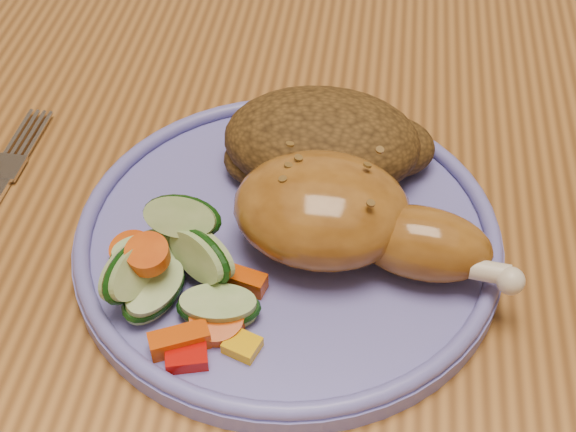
# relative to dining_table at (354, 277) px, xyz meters

# --- Properties ---
(dining_table) EXTENTS (0.90, 1.40, 0.75)m
(dining_table) POSITION_rel_dining_table_xyz_m (0.00, 0.00, 0.00)
(dining_table) COLOR #925B27
(dining_table) RESTS_ON ground
(chair_far) EXTENTS (0.42, 0.42, 0.91)m
(chair_far) POSITION_rel_dining_table_xyz_m (0.00, 0.63, -0.17)
(chair_far) COLOR #4C2D16
(chair_far) RESTS_ON ground
(plate) EXTENTS (0.26, 0.26, 0.01)m
(plate) POSITION_rel_dining_table_xyz_m (-0.04, -0.05, 0.09)
(plate) COLOR #625FB2
(plate) RESTS_ON dining_table
(plate_rim) EXTENTS (0.26, 0.26, 0.01)m
(plate_rim) POSITION_rel_dining_table_xyz_m (-0.04, -0.05, 0.10)
(plate_rim) COLOR #625FB2
(plate_rim) RESTS_ON plate
(chicken_leg) EXTENTS (0.17, 0.09, 0.06)m
(chicken_leg) POSITION_rel_dining_table_xyz_m (-0.01, -0.06, 0.12)
(chicken_leg) COLOR #945C1F
(chicken_leg) RESTS_ON plate
(rice_pilaf) EXTENTS (0.14, 0.09, 0.06)m
(rice_pilaf) POSITION_rel_dining_table_xyz_m (-0.03, 0.01, 0.12)
(rice_pilaf) COLOR #4E3313
(rice_pilaf) RESTS_ON plate
(vegetable_pile) EXTENTS (0.10, 0.11, 0.05)m
(vegetable_pile) POSITION_rel_dining_table_xyz_m (-0.10, -0.10, 0.11)
(vegetable_pile) COLOR #A50A05
(vegetable_pile) RESTS_ON plate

